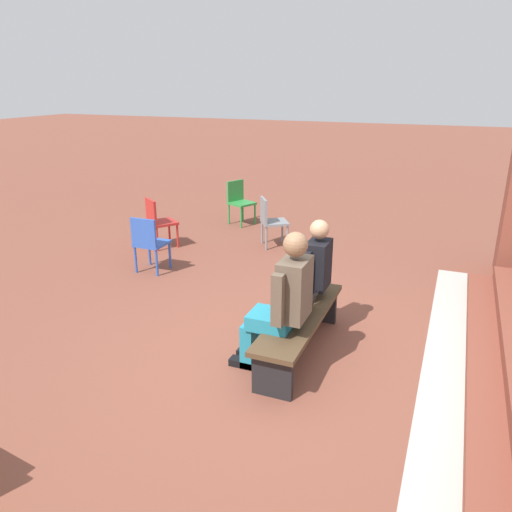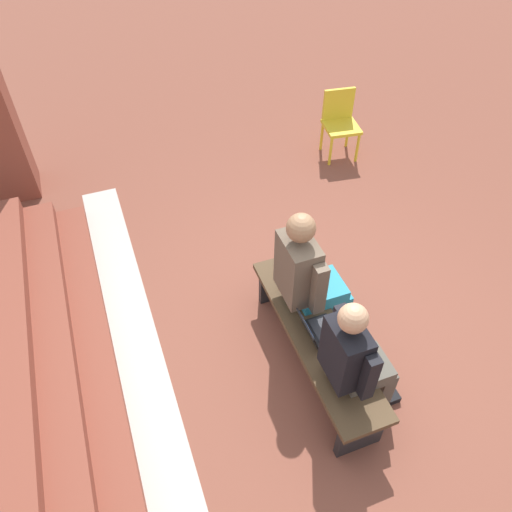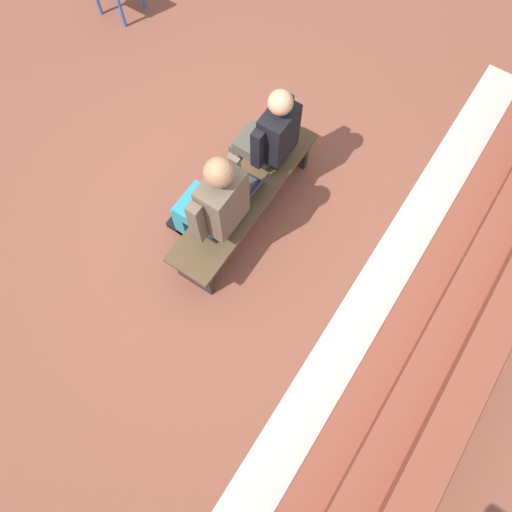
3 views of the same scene
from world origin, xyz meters
TOP-DOWN VIEW (x-y plane):
  - ground_plane at (0.00, 0.00)m, footprint 60.00×60.00m
  - concrete_strip at (-0.15, 1.48)m, footprint 6.19×0.40m
  - brick_steps at (-0.15, 2.23)m, footprint 5.39×0.90m
  - bench at (-0.15, 0.07)m, footprint 1.80×0.44m
  - person_student at (-0.62, 0.00)m, footprint 0.53×0.67m
  - person_adult at (0.20, -0.00)m, footprint 0.59×0.74m
  - laptop at (-0.18, 0.08)m, footprint 0.32×0.29m
  - plastic_chair_foreground at (2.71, -1.62)m, footprint 0.47×0.47m

SIDE VIEW (x-z plane):
  - ground_plane at x=0.00m, z-range 0.00..0.00m
  - concrete_strip at x=-0.15m, z-range 0.00..0.01m
  - brick_steps at x=-0.15m, z-range -0.05..0.40m
  - bench at x=-0.15m, z-range 0.13..0.58m
  - plastic_chair_foreground at x=2.71m, z-range 0.06..0.90m
  - laptop at x=-0.18m, z-range 0.39..0.61m
  - person_student at x=-0.62m, z-range 0.05..1.37m
  - person_adult at x=0.20m, z-range 0.04..1.46m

